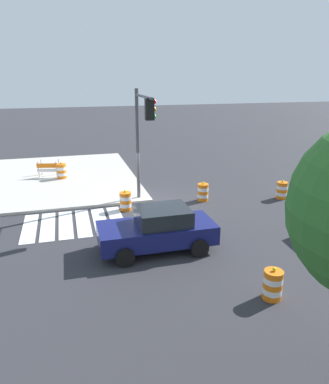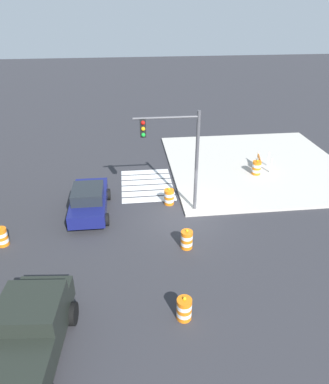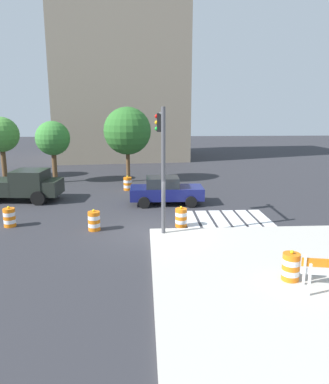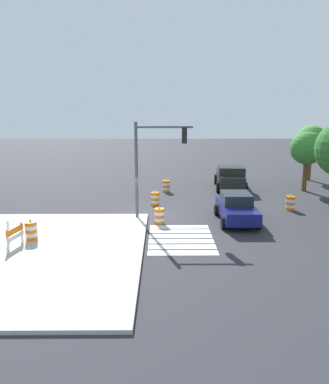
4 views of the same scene
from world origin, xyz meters
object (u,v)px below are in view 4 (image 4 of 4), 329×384
object	(u,v)px
traffic_barrel_median_far	(155,199)
construction_barricade	(12,234)
sports_car	(236,208)
traffic_barrel_median_near	(159,216)
traffic_barrel_near_corner	(166,186)
traffic_barrel_on_sidewalk	(31,231)
traffic_light_pole	(156,153)
pickup_truck	(230,177)
street_tree_streetside_near	(307,149)
street_tree_streetside_far	(311,141)
traffic_barrel_crosswalk_end	(290,203)

from	to	relation	value
traffic_barrel_median_far	construction_barricade	world-z (taller)	construction_barricade
sports_car	traffic_barrel_median_near	xyz separation A→B (m)	(0.48, -4.42, -0.36)
traffic_barrel_median_far	traffic_barrel_near_corner	bearing A→B (deg)	169.01
traffic_barrel_on_sidewalk	traffic_light_pole	size ratio (longest dim) A/B	0.19
pickup_truck	street_tree_streetside_near	distance (m)	6.24
traffic_barrel_near_corner	traffic_barrel_on_sidewalk	xyz separation A→B (m)	(11.18, -6.66, 0.15)
traffic_barrel_median_near	street_tree_streetside_far	distance (m)	19.07
traffic_barrel_median_far	street_tree_streetside_far	bearing A→B (deg)	123.06
pickup_truck	traffic_barrel_median_near	bearing A→B (deg)	-31.50
pickup_truck	construction_barricade	world-z (taller)	pickup_truck
sports_car	street_tree_streetside_near	xyz separation A→B (m)	(-8.08, 6.98, 2.54)
traffic_barrel_on_sidewalk	sports_car	bearing A→B (deg)	107.83
pickup_truck	traffic_barrel_near_corner	distance (m)	5.30
traffic_barrel_near_corner	sports_car	bearing A→B (deg)	26.82
sports_car	traffic_barrel_crosswalk_end	distance (m)	4.64
traffic_barrel_near_corner	traffic_barrel_median_near	bearing A→B (deg)	-3.41
sports_car	street_tree_streetside_near	distance (m)	10.97
pickup_truck	sports_car	bearing A→B (deg)	-8.10
pickup_truck	traffic_light_pole	xyz separation A→B (m)	(8.32, -5.84, 2.94)
traffic_barrel_median_near	traffic_barrel_median_far	bearing A→B (deg)	-175.65
sports_car	construction_barricade	xyz separation A→B (m)	(4.21, -11.19, -0.09)
traffic_barrel_median_far	pickup_truck	bearing A→B (deg)	130.68
traffic_barrel_crosswalk_end	street_tree_streetside_near	world-z (taller)	street_tree_streetside_near
traffic_barrel_on_sidewalk	traffic_barrel_median_near	bearing A→B (deg)	115.39
traffic_barrel_near_corner	traffic_barrel_median_far	distance (m)	4.22
street_tree_streetside_near	traffic_barrel_median_near	bearing A→B (deg)	-53.10
traffic_barrel_crosswalk_end	construction_barricade	size ratio (longest dim) A/B	0.75
traffic_barrel_on_sidewalk	construction_barricade	bearing A→B (deg)	-36.89
traffic_barrel_median_far	street_tree_streetside_near	distance (m)	12.86
traffic_barrel_crosswalk_end	traffic_barrel_median_near	size ratio (longest dim) A/B	1.00
traffic_barrel_median_near	traffic_barrel_on_sidewalk	distance (m)	6.82
traffic_barrel_median_far	traffic_barrel_on_sidewalk	xyz separation A→B (m)	(7.04, -5.85, 0.15)
traffic_barrel_median_near	street_tree_streetside_far	xyz separation A→B (m)	(-13.11, 13.51, 3.05)
traffic_barrel_crosswalk_end	construction_barricade	world-z (taller)	construction_barricade
traffic_barrel_median_far	construction_barricade	size ratio (longest dim) A/B	0.75
sports_car	street_tree_streetside_far	world-z (taller)	street_tree_streetside_far
sports_car	pickup_truck	xyz separation A→B (m)	(-8.78, 1.25, 0.16)
traffic_light_pole	street_tree_streetside_near	distance (m)	13.87
traffic_barrel_median_far	construction_barricade	bearing A→B (deg)	-39.46
traffic_barrel_crosswalk_end	traffic_barrel_median_far	bearing A→B (deg)	-97.95
traffic_barrel_median_near	traffic_light_pole	size ratio (longest dim) A/B	0.19
traffic_barrel_on_sidewalk	construction_barricade	world-z (taller)	traffic_barrel_on_sidewalk
street_tree_streetside_near	construction_barricade	bearing A→B (deg)	-55.93
street_tree_streetside_near	street_tree_streetside_far	xyz separation A→B (m)	(-4.55, 2.11, 0.15)
traffic_barrel_near_corner	construction_barricade	xyz separation A→B (m)	(11.98, -7.26, 0.27)
pickup_truck	traffic_light_pole	distance (m)	10.58
pickup_truck	construction_barricade	size ratio (longest dim) A/B	3.88
traffic_barrel_near_corner	traffic_barrel_on_sidewalk	bearing A→B (deg)	-30.76
traffic_barrel_crosswalk_end	traffic_light_pole	distance (m)	9.42
pickup_truck	construction_barricade	distance (m)	17.98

